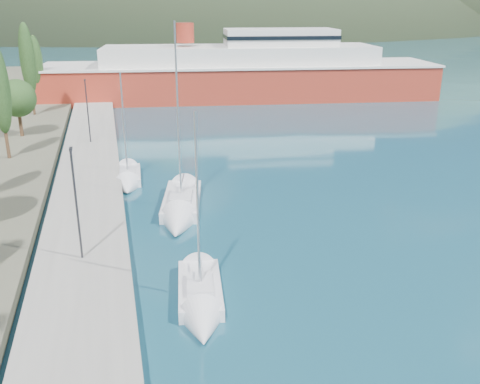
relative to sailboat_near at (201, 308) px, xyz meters
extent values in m
plane|color=#194A5C|center=(3.49, 112.59, -0.28)|extent=(1400.00, 1400.00, 0.00)
cube|color=gray|center=(-5.51, 18.59, 0.12)|extent=(5.00, 88.00, 0.80)
cylinder|color=#47301E|center=(-12.46, 27.82, 1.53)|extent=(0.30, 0.30, 2.22)
cylinder|color=#47301E|center=(-12.46, 36.28, 1.61)|extent=(0.36, 0.36, 2.38)
sphere|color=#26441C|center=(-12.46, 36.28, 4.33)|extent=(3.81, 3.81, 3.81)
cylinder|color=#47301E|center=(-12.46, 47.72, 1.62)|extent=(0.30, 0.30, 2.39)
ellipsoid|color=#26441C|center=(-12.46, 47.72, 7.05)|extent=(1.80, 1.80, 8.48)
cylinder|color=#47301E|center=(-12.46, 55.26, 1.41)|extent=(0.30, 0.30, 1.98)
ellipsoid|color=#26441C|center=(-12.46, 55.26, 5.91)|extent=(1.80, 1.80, 7.02)
cylinder|color=#2D2D33|center=(-5.51, 5.73, 3.52)|extent=(0.12, 0.12, 6.00)
cube|color=#2D2D33|center=(-5.51, 5.98, 6.52)|extent=(0.15, 0.50, 0.12)
cylinder|color=#2D2D33|center=(-5.51, 31.60, 3.52)|extent=(0.12, 0.12, 6.00)
cube|color=#2D2D33|center=(-5.51, 31.85, 6.52)|extent=(0.15, 0.50, 0.12)
cube|color=silver|center=(0.23, 1.71, -0.05)|extent=(2.78, 5.39, 0.83)
cube|color=silver|center=(0.19, 1.37, 0.50)|extent=(1.53, 2.21, 0.32)
cylinder|color=silver|center=(0.19, 1.37, 4.72)|extent=(0.12, 0.12, 8.71)
cone|color=silver|center=(-0.21, -1.56, -0.05)|extent=(2.41, 2.67, 2.11)
cube|color=silver|center=(1.08, 14.26, -0.01)|extent=(3.88, 7.29, 0.98)
cube|color=silver|center=(0.98, 13.80, 0.64)|extent=(2.04, 3.02, 0.38)
cylinder|color=silver|center=(0.98, 13.80, 6.46)|extent=(0.12, 0.12, 11.95)
cone|color=silver|center=(0.16, 9.92, -0.01)|extent=(3.11, 3.68, 2.50)
cube|color=silver|center=(-2.42, 21.35, -0.06)|extent=(2.31, 4.83, 0.81)
cube|color=silver|center=(-2.44, 21.03, 0.48)|extent=(1.34, 1.95, 0.32)
cylinder|color=silver|center=(-2.44, 21.03, 4.40)|extent=(0.12, 0.12, 8.10)
cone|color=silver|center=(-2.57, 18.32, -0.06)|extent=(2.18, 2.31, 2.07)
cube|color=#A6301F|center=(15.86, 57.09, 1.91)|extent=(58.67, 19.10, 5.56)
cube|color=silver|center=(15.86, 57.09, 4.69)|extent=(59.11, 19.51, 0.30)
cube|color=silver|center=(15.86, 57.09, 5.88)|extent=(40.69, 14.84, 2.98)
cube|color=silver|center=(21.78, 56.33, 8.56)|extent=(16.94, 9.37, 2.38)
cylinder|color=#A6301F|center=(7.98, 58.09, 9.26)|extent=(2.58, 2.58, 2.78)
camera|label=1|loc=(-3.42, -21.54, 13.60)|focal=40.00mm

